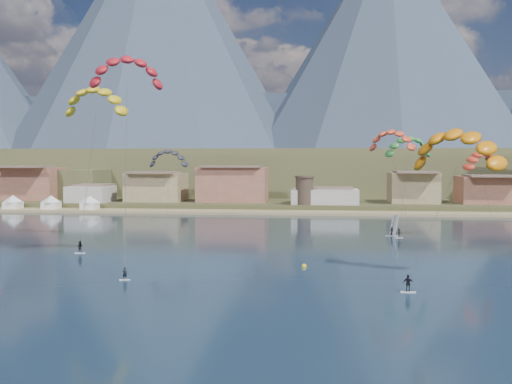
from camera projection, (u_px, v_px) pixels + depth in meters
ground at (223, 299)px, 65.49m from camera, size 2400.00×2400.00×0.00m
beach at (286, 213)px, 170.64m from camera, size 2200.00×12.00×0.90m
land at (314, 175)px, 621.05m from camera, size 2200.00×900.00×4.00m
foothills at (348, 173)px, 293.09m from camera, size 940.00×210.00×18.00m
mountain_ridge at (308, 68)px, 876.41m from camera, size 2060.00×480.00×400.00m
town at (163, 183)px, 190.68m from camera, size 400.00×24.00×12.00m
watchtower at (304, 190)px, 177.68m from camera, size 5.82×5.82×8.60m
beach_tents at (31, 199)px, 179.17m from camera, size 43.40×6.40×5.00m
kitesurfer_red at (127, 68)px, 87.80m from camera, size 11.94×17.90×32.30m
kitesurfer_yellow at (96, 97)px, 112.32m from camera, size 13.26×19.66×31.59m
kitesurfer_orange at (457, 143)px, 77.87m from camera, size 15.09×17.29×22.15m
kitesurfer_green at (408, 144)px, 126.41m from camera, size 10.86×14.84×22.01m
distant_kite_dark at (168, 155)px, 140.52m from camera, size 9.60×5.88×19.37m
distant_kite_orange at (392, 137)px, 114.23m from camera, size 9.94×7.78×22.41m
distant_kite_red at (480, 158)px, 116.77m from camera, size 8.65×8.07×18.54m
windsurfer at (393, 229)px, 119.72m from camera, size 2.46×2.72×4.22m
buoy at (304, 266)px, 84.87m from camera, size 0.68×0.68×0.68m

